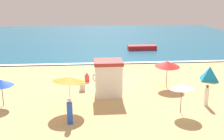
{
  "coord_description": "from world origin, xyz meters",
  "views": [
    {
      "loc": [
        -1.86,
        -24.48,
        7.52
      ],
      "look_at": [
        0.37,
        0.51,
        0.8
      ],
      "focal_mm": 43.41,
      "sensor_mm": 36.0,
      "label": 1
    }
  ],
  "objects_px": {
    "beachgoer_4": "(207,96)",
    "small_boat_0": "(142,48)",
    "beach_umbrella_0": "(167,64)",
    "beachgoer_3": "(87,78)",
    "beachgoer_1": "(82,86)",
    "beachgoer_0": "(70,112)",
    "beach_umbrella_2": "(69,79)",
    "parked_bicycle": "(102,77)",
    "beach_umbrella_4": "(1,83)",
    "lifeguard_cabana": "(108,78)",
    "beach_tent": "(210,73)",
    "beach_umbrella_1": "(182,86)"
  },
  "relations": [
    {
      "from": "beachgoer_4",
      "to": "small_boat_0",
      "type": "xyz_separation_m",
      "value": [
        -0.46,
        21.21,
        -0.33
      ]
    },
    {
      "from": "beach_umbrella_0",
      "to": "beachgoer_3",
      "type": "bearing_deg",
      "value": 162.62
    },
    {
      "from": "beachgoer_1",
      "to": "beachgoer_4",
      "type": "distance_m",
      "value": 9.86
    },
    {
      "from": "beachgoer_0",
      "to": "small_boat_0",
      "type": "relative_size",
      "value": 0.4
    },
    {
      "from": "beach_umbrella_2",
      "to": "beachgoer_1",
      "type": "relative_size",
      "value": 3.77
    },
    {
      "from": "beach_umbrella_0",
      "to": "beachgoer_1",
      "type": "distance_m",
      "value": 7.48
    },
    {
      "from": "parked_bicycle",
      "to": "beachgoer_1",
      "type": "height_order",
      "value": "beachgoer_1"
    },
    {
      "from": "beachgoer_0",
      "to": "beachgoer_3",
      "type": "xyz_separation_m",
      "value": [
        1.04,
        8.66,
        -0.42
      ]
    },
    {
      "from": "beach_umbrella_2",
      "to": "beach_umbrella_4",
      "type": "xyz_separation_m",
      "value": [
        -4.85,
        1.15,
        -0.47
      ]
    },
    {
      "from": "beachgoer_1",
      "to": "small_boat_0",
      "type": "xyz_separation_m",
      "value": [
        8.46,
        17.01,
        0.07
      ]
    },
    {
      "from": "lifeguard_cabana",
      "to": "small_boat_0",
      "type": "height_order",
      "value": "lifeguard_cabana"
    },
    {
      "from": "beachgoer_4",
      "to": "small_boat_0",
      "type": "relative_size",
      "value": 0.38
    },
    {
      "from": "beach_tent",
      "to": "small_boat_0",
      "type": "height_order",
      "value": "beach_tent"
    },
    {
      "from": "beach_umbrella_0",
      "to": "beach_umbrella_4",
      "type": "bearing_deg",
      "value": -166.49
    },
    {
      "from": "beach_umbrella_0",
      "to": "beachgoer_4",
      "type": "height_order",
      "value": "beach_umbrella_0"
    },
    {
      "from": "beach_umbrella_2",
      "to": "beach_tent",
      "type": "height_order",
      "value": "beach_umbrella_2"
    },
    {
      "from": "small_boat_0",
      "to": "beach_umbrella_1",
      "type": "bearing_deg",
      "value": -94.61
    },
    {
      "from": "beach_umbrella_1",
      "to": "beachgoer_0",
      "type": "height_order",
      "value": "beach_umbrella_1"
    },
    {
      "from": "beach_umbrella_1",
      "to": "beachgoer_3",
      "type": "bearing_deg",
      "value": 129.34
    },
    {
      "from": "beach_umbrella_4",
      "to": "beach_tent",
      "type": "distance_m",
      "value": 18.12
    },
    {
      "from": "beachgoer_3",
      "to": "small_boat_0",
      "type": "distance_m",
      "value": 16.71
    },
    {
      "from": "beach_umbrella_1",
      "to": "beachgoer_0",
      "type": "bearing_deg",
      "value": -172.25
    },
    {
      "from": "beach_umbrella_2",
      "to": "beach_umbrella_4",
      "type": "distance_m",
      "value": 5.01
    },
    {
      "from": "beach_umbrella_2",
      "to": "beachgoer_3",
      "type": "xyz_separation_m",
      "value": [
        1.16,
        6.41,
        -1.81
      ]
    },
    {
      "from": "beach_umbrella_1",
      "to": "beach_tent",
      "type": "height_order",
      "value": "beach_umbrella_1"
    },
    {
      "from": "parked_bicycle",
      "to": "beachgoer_4",
      "type": "bearing_deg",
      "value": -42.69
    },
    {
      "from": "beach_umbrella_0",
      "to": "parked_bicycle",
      "type": "relative_size",
      "value": 1.31
    },
    {
      "from": "parked_bicycle",
      "to": "beachgoer_1",
      "type": "distance_m",
      "value": 2.97
    },
    {
      "from": "beach_umbrella_1",
      "to": "beach_umbrella_4",
      "type": "distance_m",
      "value": 12.53
    },
    {
      "from": "beach_umbrella_1",
      "to": "beachgoer_0",
      "type": "xyz_separation_m",
      "value": [
        -7.32,
        -1.0,
        -1.09
      ]
    },
    {
      "from": "beach_umbrella_1",
      "to": "beach_umbrella_4",
      "type": "relative_size",
      "value": 1.05
    },
    {
      "from": "beach_umbrella_4",
      "to": "small_boat_0",
      "type": "height_order",
      "value": "beach_umbrella_4"
    },
    {
      "from": "beach_umbrella_0",
      "to": "parked_bicycle",
      "type": "height_order",
      "value": "beach_umbrella_0"
    },
    {
      "from": "beachgoer_1",
      "to": "beach_tent",
      "type": "bearing_deg",
      "value": 8.47
    },
    {
      "from": "beach_tent",
      "to": "beachgoer_0",
      "type": "xyz_separation_m",
      "value": [
        -12.51,
        -8.03,
        0.13
      ]
    },
    {
      "from": "parked_bicycle",
      "to": "beach_tent",
      "type": "bearing_deg",
      "value": -3.39
    },
    {
      "from": "lifeguard_cabana",
      "to": "beach_umbrella_4",
      "type": "bearing_deg",
      "value": -169.01
    },
    {
      "from": "beach_umbrella_2",
      "to": "beachgoer_0",
      "type": "xyz_separation_m",
      "value": [
        0.12,
        -2.25,
        -1.39
      ]
    },
    {
      "from": "lifeguard_cabana",
      "to": "beachgoer_0",
      "type": "relative_size",
      "value": 1.69
    },
    {
      "from": "beach_umbrella_2",
      "to": "beachgoer_1",
      "type": "height_order",
      "value": "beach_umbrella_2"
    },
    {
      "from": "beach_umbrella_4",
      "to": "parked_bicycle",
      "type": "distance_m",
      "value": 9.18
    },
    {
      "from": "beach_umbrella_4",
      "to": "beachgoer_3",
      "type": "relative_size",
      "value": 2.71
    },
    {
      "from": "small_boat_0",
      "to": "beach_tent",
      "type": "bearing_deg",
      "value": -77.45
    },
    {
      "from": "beach_umbrella_1",
      "to": "beach_umbrella_2",
      "type": "height_order",
      "value": "beach_umbrella_2"
    },
    {
      "from": "beach_tent",
      "to": "beachgoer_3",
      "type": "height_order",
      "value": "beach_tent"
    },
    {
      "from": "beach_umbrella_4",
      "to": "beachgoer_1",
      "type": "height_order",
      "value": "beach_umbrella_4"
    },
    {
      "from": "beach_umbrella_0",
      "to": "beach_umbrella_1",
      "type": "distance_m",
      "value": 5.54
    },
    {
      "from": "beach_umbrella_2",
      "to": "beachgoer_3",
      "type": "relative_size",
      "value": 3.87
    },
    {
      "from": "beach_umbrella_1",
      "to": "parked_bicycle",
      "type": "distance_m",
      "value": 9.18
    },
    {
      "from": "beach_umbrella_4",
      "to": "beachgoer_0",
      "type": "bearing_deg",
      "value": -34.33
    }
  ]
}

